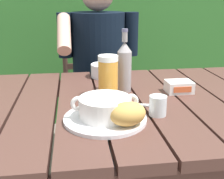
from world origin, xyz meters
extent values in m
cube|color=#4E3028|center=(-0.31, 0.00, 0.71)|extent=(0.15, 0.89, 0.04)
cube|color=#4E3028|center=(-0.16, 0.00, 0.71)|extent=(0.15, 0.89, 0.04)
cube|color=#4E3028|center=(0.00, 0.00, 0.71)|extent=(0.15, 0.89, 0.04)
cube|color=#4E3028|center=(0.16, 0.00, 0.71)|extent=(0.15, 0.89, 0.04)
cube|color=#4E3028|center=(0.31, 0.00, 0.71)|extent=(0.15, 0.89, 0.04)
cube|color=#4E3028|center=(0.00, 0.41, 0.65)|extent=(1.35, 0.03, 0.08)
cube|color=#4E3028|center=(0.66, 0.40, 0.34)|extent=(0.06, 0.06, 0.69)
cube|color=#2F6929|center=(0.00, 1.70, 0.80)|extent=(3.37, 0.60, 1.60)
cylinder|color=#4C3823|center=(0.47, 1.85, 0.56)|extent=(0.10, 0.10, 1.12)
cylinder|color=#412D24|center=(0.21, 0.63, 0.23)|extent=(0.04, 0.04, 0.46)
cylinder|color=#412D24|center=(-0.22, 0.63, 0.23)|extent=(0.04, 0.04, 0.46)
cylinder|color=#412D24|center=(0.21, 1.01, 0.23)|extent=(0.04, 0.04, 0.46)
cylinder|color=#412D24|center=(-0.22, 1.01, 0.23)|extent=(0.04, 0.04, 0.46)
cube|color=#412D24|center=(-0.01, 0.82, 0.47)|extent=(0.46, 0.42, 0.02)
cylinder|color=#412D24|center=(0.21, 1.01, 0.69)|extent=(0.04, 0.04, 0.46)
cylinder|color=#412D24|center=(-0.22, 1.01, 0.69)|extent=(0.04, 0.04, 0.46)
cube|color=#412D24|center=(-0.01, 1.01, 0.62)|extent=(0.43, 0.02, 0.04)
cube|color=#412D24|center=(-0.01, 1.01, 0.74)|extent=(0.43, 0.02, 0.04)
cube|color=#412D24|center=(-0.01, 1.01, 0.85)|extent=(0.43, 0.02, 0.04)
cylinder|color=black|center=(0.08, 0.52, 0.23)|extent=(0.11, 0.11, 0.45)
cylinder|color=black|center=(0.08, 0.62, 0.51)|extent=(0.13, 0.40, 0.13)
cylinder|color=black|center=(-0.09, 0.52, 0.23)|extent=(0.11, 0.11, 0.45)
cylinder|color=black|center=(-0.09, 0.62, 0.51)|extent=(0.13, 0.40, 0.13)
cylinder|color=black|center=(-0.01, 0.72, 0.76)|extent=(0.32, 0.32, 0.50)
cylinder|color=black|center=(0.19, 0.70, 0.88)|extent=(0.08, 0.08, 0.26)
cylinder|color=black|center=(-0.21, 0.70, 0.88)|extent=(0.08, 0.08, 0.26)
cylinder|color=tan|center=(-0.21, 0.54, 0.91)|extent=(0.07, 0.25, 0.21)
cylinder|color=white|center=(-0.07, -0.18, 0.73)|extent=(0.27, 0.27, 0.01)
cylinder|color=white|center=(-0.07, -0.18, 0.77)|extent=(0.17, 0.17, 0.07)
cylinder|color=#C56D27|center=(-0.07, -0.18, 0.78)|extent=(0.15, 0.15, 0.01)
torus|color=white|center=(-0.16, -0.18, 0.79)|extent=(0.05, 0.01, 0.05)
torus|color=white|center=(0.01, -0.18, 0.79)|extent=(0.05, 0.01, 0.05)
ellipsoid|color=gold|center=(-0.01, -0.25, 0.77)|extent=(0.13, 0.11, 0.07)
cylinder|color=gold|center=(-0.03, 0.05, 0.80)|extent=(0.08, 0.08, 0.15)
cylinder|color=white|center=(-0.03, 0.05, 0.88)|extent=(0.08, 0.08, 0.02)
cylinder|color=gray|center=(0.04, 0.11, 0.81)|extent=(0.06, 0.06, 0.17)
cone|color=gray|center=(0.04, 0.11, 0.91)|extent=(0.06, 0.06, 0.04)
cylinder|color=gray|center=(0.04, 0.11, 0.95)|extent=(0.02, 0.02, 0.04)
cylinder|color=slate|center=(0.04, 0.11, 0.98)|extent=(0.02, 0.02, 0.01)
cylinder|color=silver|center=(0.11, -0.16, 0.76)|extent=(0.06, 0.06, 0.07)
cube|color=white|center=(0.26, 0.06, 0.75)|extent=(0.11, 0.08, 0.05)
cube|color=#D75A30|center=(0.26, 0.02, 0.75)|extent=(0.07, 0.00, 0.02)
cube|color=silver|center=(0.09, -0.07, 0.73)|extent=(0.12, 0.05, 0.00)
cube|color=black|center=(0.03, -0.06, 0.73)|extent=(0.07, 0.04, 0.01)
cylinder|color=white|center=(-0.01, 0.34, 0.76)|extent=(0.15, 0.15, 0.06)
camera|label=1|loc=(-0.17, -1.02, 1.11)|focal=45.81mm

